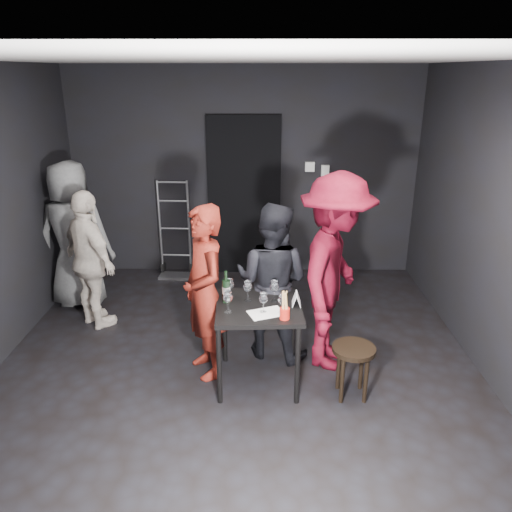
{
  "coord_description": "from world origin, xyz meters",
  "views": [
    {
      "loc": [
        0.21,
        -3.99,
        2.62
      ],
      "look_at": [
        0.17,
        0.25,
        1.04
      ],
      "focal_mm": 35.0,
      "sensor_mm": 36.0,
      "label": 1
    }
  ],
  "objects_px": {
    "hand_truck": "(176,259)",
    "woman_black": "(272,281)",
    "bystander_cream": "(90,261)",
    "man_maroon": "(336,253)",
    "breadstick_cup": "(285,306)",
    "wine_bottle": "(226,290)",
    "bystander_grey": "(73,226)",
    "stool": "(353,357)",
    "server_red": "(204,289)",
    "tasting_table": "(259,315)"
  },
  "relations": [
    {
      "from": "woman_black",
      "to": "wine_bottle",
      "type": "relative_size",
      "value": 5.42
    },
    {
      "from": "hand_truck",
      "to": "wine_bottle",
      "type": "xyz_separation_m",
      "value": [
        0.85,
        -2.4,
        0.63
      ]
    },
    {
      "from": "server_red",
      "to": "man_maroon",
      "type": "distance_m",
      "value": 1.2
    },
    {
      "from": "woman_black",
      "to": "man_maroon",
      "type": "height_order",
      "value": "man_maroon"
    },
    {
      "from": "stool",
      "to": "man_maroon",
      "type": "height_order",
      "value": "man_maroon"
    },
    {
      "from": "tasting_table",
      "to": "bystander_grey",
      "type": "xyz_separation_m",
      "value": [
        -2.11,
        1.56,
        0.32
      ]
    },
    {
      "from": "stool",
      "to": "wine_bottle",
      "type": "xyz_separation_m",
      "value": [
        -1.07,
        0.27,
        0.48
      ]
    },
    {
      "from": "man_maroon",
      "to": "breadstick_cup",
      "type": "relative_size",
      "value": 8.69
    },
    {
      "from": "bystander_grey",
      "to": "wine_bottle",
      "type": "relative_size",
      "value": 6.85
    },
    {
      "from": "hand_truck",
      "to": "server_red",
      "type": "height_order",
      "value": "server_red"
    },
    {
      "from": "bystander_grey",
      "to": "wine_bottle",
      "type": "bearing_deg",
      "value": 143.64
    },
    {
      "from": "woman_black",
      "to": "hand_truck",
      "type": "bearing_deg",
      "value": -35.19
    },
    {
      "from": "hand_truck",
      "to": "bystander_cream",
      "type": "xyz_separation_m",
      "value": [
        -0.64,
        -1.43,
        0.52
      ]
    },
    {
      "from": "stool",
      "to": "bystander_grey",
      "type": "height_order",
      "value": "bystander_grey"
    },
    {
      "from": "hand_truck",
      "to": "tasting_table",
      "type": "distance_m",
      "value": 2.74
    },
    {
      "from": "man_maroon",
      "to": "bystander_grey",
      "type": "xyz_separation_m",
      "value": [
        -2.79,
        1.24,
        -0.14
      ]
    },
    {
      "from": "tasting_table",
      "to": "server_red",
      "type": "bearing_deg",
      "value": 162.51
    },
    {
      "from": "woman_black",
      "to": "server_red",
      "type": "bearing_deg",
      "value": 51.48
    },
    {
      "from": "bystander_cream",
      "to": "tasting_table",
      "type": "bearing_deg",
      "value": -166.8
    },
    {
      "from": "hand_truck",
      "to": "woman_black",
      "type": "relative_size",
      "value": 0.84
    },
    {
      "from": "stool",
      "to": "woman_black",
      "type": "height_order",
      "value": "woman_black"
    },
    {
      "from": "stool",
      "to": "bystander_grey",
      "type": "bearing_deg",
      "value": 148.53
    },
    {
      "from": "hand_truck",
      "to": "breadstick_cup",
      "type": "distance_m",
      "value": 3.09
    },
    {
      "from": "tasting_table",
      "to": "man_maroon",
      "type": "xyz_separation_m",
      "value": [
        0.68,
        0.33,
        0.45
      ]
    },
    {
      "from": "server_red",
      "to": "man_maroon",
      "type": "bearing_deg",
      "value": 72.55
    },
    {
      "from": "hand_truck",
      "to": "tasting_table",
      "type": "xyz_separation_m",
      "value": [
        1.13,
        -2.46,
        0.42
      ]
    },
    {
      "from": "server_red",
      "to": "bystander_grey",
      "type": "bearing_deg",
      "value": -156.95
    },
    {
      "from": "tasting_table",
      "to": "wine_bottle",
      "type": "xyz_separation_m",
      "value": [
        -0.28,
        0.06,
        0.21
      ]
    },
    {
      "from": "bystander_cream",
      "to": "wine_bottle",
      "type": "xyz_separation_m",
      "value": [
        1.49,
        -0.97,
        0.11
      ]
    },
    {
      "from": "bystander_cream",
      "to": "breadstick_cup",
      "type": "bearing_deg",
      "value": -169.4
    },
    {
      "from": "hand_truck",
      "to": "wine_bottle",
      "type": "relative_size",
      "value": 4.55
    },
    {
      "from": "hand_truck",
      "to": "wine_bottle",
      "type": "bearing_deg",
      "value": -67.76
    },
    {
      "from": "bystander_cream",
      "to": "wine_bottle",
      "type": "relative_size",
      "value": 5.28
    },
    {
      "from": "tasting_table",
      "to": "wine_bottle",
      "type": "bearing_deg",
      "value": 167.47
    },
    {
      "from": "server_red",
      "to": "wine_bottle",
      "type": "height_order",
      "value": "server_red"
    },
    {
      "from": "hand_truck",
      "to": "breadstick_cup",
      "type": "relative_size",
      "value": 5.06
    },
    {
      "from": "tasting_table",
      "to": "stool",
      "type": "distance_m",
      "value": 0.86
    },
    {
      "from": "stool",
      "to": "breadstick_cup",
      "type": "relative_size",
      "value": 1.85
    },
    {
      "from": "hand_truck",
      "to": "bystander_grey",
      "type": "distance_m",
      "value": 1.52
    },
    {
      "from": "man_maroon",
      "to": "breadstick_cup",
      "type": "bearing_deg",
      "value": 160.39
    },
    {
      "from": "woman_black",
      "to": "wine_bottle",
      "type": "distance_m",
      "value": 0.59
    },
    {
      "from": "hand_truck",
      "to": "man_maroon",
      "type": "distance_m",
      "value": 2.94
    },
    {
      "from": "man_maroon",
      "to": "wine_bottle",
      "type": "height_order",
      "value": "man_maroon"
    },
    {
      "from": "wine_bottle",
      "to": "bystander_grey",
      "type": "bearing_deg",
      "value": 140.66
    },
    {
      "from": "man_maroon",
      "to": "server_red",
      "type": "bearing_deg",
      "value": 118.62
    },
    {
      "from": "man_maroon",
      "to": "bystander_cream",
      "type": "xyz_separation_m",
      "value": [
        -2.45,
        0.71,
        -0.36
      ]
    },
    {
      "from": "server_red",
      "to": "bystander_cream",
      "type": "height_order",
      "value": "server_red"
    },
    {
      "from": "wine_bottle",
      "to": "woman_black",
      "type": "bearing_deg",
      "value": 46.21
    },
    {
      "from": "hand_truck",
      "to": "server_red",
      "type": "relative_size",
      "value": 0.77
    },
    {
      "from": "man_maroon",
      "to": "wine_bottle",
      "type": "distance_m",
      "value": 1.03
    }
  ]
}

